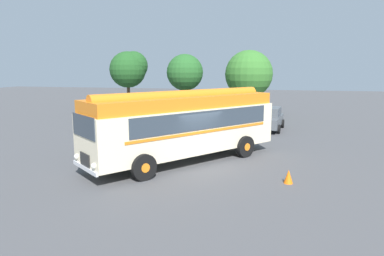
% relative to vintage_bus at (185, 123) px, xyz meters
% --- Properties ---
extents(ground_plane, '(120.00, 120.00, 0.00)m').
position_rel_vintage_bus_xyz_m(ground_plane, '(0.56, -0.59, -1.89)').
color(ground_plane, '#474749').
extents(vintage_bus, '(8.16, 9.44, 3.49)m').
position_rel_vintage_bus_xyz_m(vintage_bus, '(0.00, 0.00, 0.00)').
color(vintage_bus, beige).
rests_on(vintage_bus, ground).
extents(car_near_left, '(2.11, 4.28, 1.66)m').
position_rel_vintage_bus_xyz_m(car_near_left, '(-4.41, 10.31, -1.05)').
color(car_near_left, maroon).
rests_on(car_near_left, ground).
extents(car_mid_left, '(2.13, 4.29, 1.66)m').
position_rel_vintage_bus_xyz_m(car_mid_left, '(-1.91, 10.85, -1.05)').
color(car_mid_left, '#144C28').
rests_on(car_mid_left, ground).
extents(car_mid_right, '(2.28, 4.35, 1.66)m').
position_rel_vintage_bus_xyz_m(car_mid_right, '(0.96, 10.55, -1.05)').
color(car_mid_right, '#4C5156').
rests_on(car_mid_right, ground).
extents(car_far_right, '(2.36, 4.38, 1.66)m').
position_rel_vintage_bus_xyz_m(car_far_right, '(3.89, 9.95, -1.05)').
color(car_far_right, '#4C5156').
rests_on(car_far_right, ground).
extents(tree_far_left, '(3.81, 3.68, 6.26)m').
position_rel_vintage_bus_xyz_m(tree_far_left, '(-10.24, 17.21, 2.62)').
color(tree_far_left, '#4C3823').
rests_on(tree_far_left, ground).
extents(tree_left_of_centre, '(3.47, 3.47, 5.87)m').
position_rel_vintage_bus_xyz_m(tree_left_of_centre, '(-4.17, 16.09, 2.24)').
color(tree_left_of_centre, '#4C3823').
rests_on(tree_left_of_centre, ground).
extents(tree_centre, '(4.48, 4.48, 6.23)m').
position_rel_vintage_bus_xyz_m(tree_centre, '(1.66, 17.11, 2.09)').
color(tree_centre, '#4C3823').
rests_on(tree_centre, ground).
extents(traffic_cone, '(0.36, 0.36, 0.55)m').
position_rel_vintage_bus_xyz_m(traffic_cone, '(4.83, -2.26, -1.62)').
color(traffic_cone, orange).
rests_on(traffic_cone, ground).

